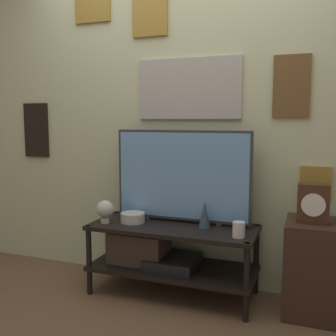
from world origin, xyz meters
The scene contains 10 objects.
ground_plane centered at (0.00, 0.00, 0.00)m, with size 12.00×12.00×0.00m, color brown.
wall_back centered at (0.00, 0.59, 1.35)m, with size 6.40×0.08×2.70m.
media_console centered at (-0.10, 0.29, 0.32)m, with size 1.20×0.50×0.52m.
television centered at (0.03, 0.40, 0.87)m, with size 1.02×0.05×0.68m.
vase_wide_bowl centered at (-0.31, 0.27, 0.55)m, with size 0.18×0.18×0.07m.
vase_slim_bronze centered at (0.23, 0.32, 0.61)m, with size 0.09×0.09×0.19m.
candle_jar centered at (0.50, 0.17, 0.57)m, with size 0.08×0.08×0.10m.
decorative_bust centered at (-0.49, 0.18, 0.62)m, with size 0.13×0.13×0.17m.
side_table centered at (0.97, 0.33, 0.31)m, with size 0.39×0.41×0.62m.
mantel_clock centered at (0.95, 0.30, 0.75)m, with size 0.19×0.11×0.25m.
Camera 1 is at (0.93, -2.32, 1.28)m, focal length 42.00 mm.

